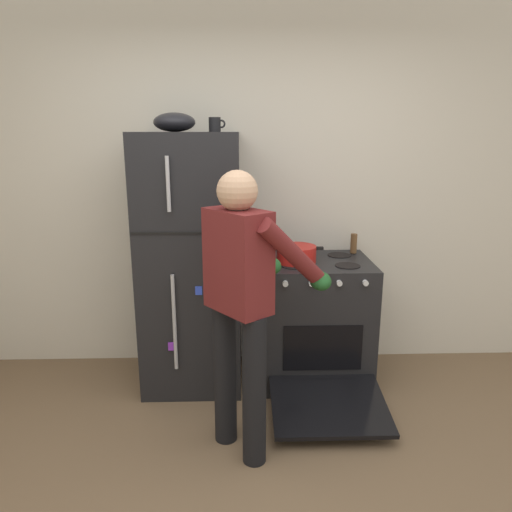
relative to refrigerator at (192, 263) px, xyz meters
name	(u,v)px	position (x,y,z in m)	size (l,w,h in m)	color
kitchen_wall_back	(247,191)	(0.40, 0.38, 0.46)	(6.00, 0.10, 2.70)	silver
refrigerator	(192,263)	(0.00, 0.00, 0.00)	(0.68, 0.72, 1.78)	black
stove_range	(316,322)	(0.89, -0.02, -0.45)	(0.76, 1.21, 0.90)	black
person_cook	(244,291)	(0.36, -0.83, 0.07)	(0.71, 0.72, 1.60)	black
red_pot	(296,254)	(0.73, -0.05, 0.07)	(0.38, 0.28, 0.12)	red
coffee_mug	(215,125)	(0.18, 0.05, 0.94)	(0.11, 0.08, 0.10)	black
pepper_mill	(354,243)	(1.19, 0.20, 0.08)	(0.05, 0.05, 0.15)	brown
mixing_bowl	(174,122)	(-0.08, 0.00, 0.95)	(0.27, 0.27, 0.12)	black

